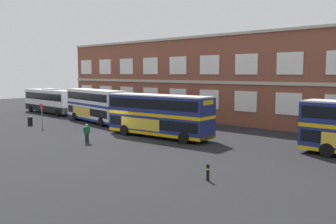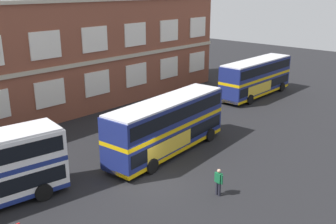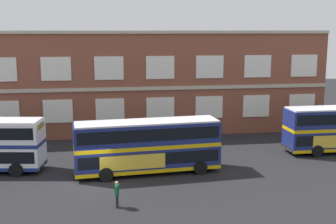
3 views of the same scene
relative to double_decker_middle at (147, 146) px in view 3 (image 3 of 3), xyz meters
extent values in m
plane|color=black|center=(-4.04, -0.44, -2.15)|extent=(120.00, 120.00, 0.00)
cube|color=brown|center=(-5.10, 15.56, 3.08)|extent=(50.90, 8.00, 10.45)
cube|color=#B2A893|center=(-5.10, 11.48, 2.87)|extent=(50.90, 0.16, 0.36)
cube|color=#B2A893|center=(-5.10, 11.51, 8.45)|extent=(50.90, 0.28, 0.30)
cube|color=silver|center=(-12.74, 11.50, 0.78)|extent=(2.85, 0.12, 2.30)
cube|color=silver|center=(-7.65, 11.50, 0.78)|extent=(2.85, 0.12, 2.30)
cube|color=silver|center=(-2.56, 11.50, 0.78)|extent=(2.85, 0.12, 2.30)
cube|color=silver|center=(2.53, 11.50, 0.78)|extent=(2.85, 0.12, 2.30)
cube|color=silver|center=(7.62, 11.50, 0.78)|extent=(2.85, 0.12, 2.30)
cube|color=silver|center=(12.72, 11.50, 0.78)|extent=(2.85, 0.12, 2.30)
cube|color=silver|center=(17.81, 11.50, 0.78)|extent=(2.85, 0.12, 2.30)
cube|color=silver|center=(-12.74, 11.50, 4.96)|extent=(2.85, 0.12, 2.30)
cube|color=silver|center=(-7.65, 11.50, 4.96)|extent=(2.85, 0.12, 2.30)
cube|color=silver|center=(-2.56, 11.50, 4.96)|extent=(2.85, 0.12, 2.30)
cube|color=silver|center=(2.53, 11.50, 4.96)|extent=(2.85, 0.12, 2.30)
cube|color=silver|center=(7.62, 11.50, 4.96)|extent=(2.85, 0.12, 2.30)
cube|color=silver|center=(12.72, 11.50, 4.96)|extent=(2.85, 0.12, 2.30)
cube|color=silver|center=(17.81, 11.50, 4.96)|extent=(2.85, 0.12, 2.30)
cube|color=yellow|center=(-8.04, 1.61, 1.45)|extent=(0.32, 1.65, 0.40)
cylinder|color=black|center=(-9.84, 0.61, -1.63)|extent=(1.08, 0.48, 1.04)
cylinder|color=black|center=(-9.44, 3.13, -1.63)|extent=(1.08, 0.48, 1.04)
cube|color=navy|center=(0.00, 0.00, -0.92)|extent=(11.18, 3.47, 1.75)
cube|color=black|center=(0.00, 0.00, -0.71)|extent=(10.74, 3.47, 0.90)
cube|color=gold|center=(0.00, 0.00, 0.10)|extent=(11.18, 3.47, 0.30)
cube|color=navy|center=(0.00, 0.00, 1.03)|extent=(11.18, 3.47, 1.55)
cube|color=black|center=(0.00, 0.00, 1.10)|extent=(10.74, 3.47, 0.90)
cube|color=gold|center=(0.00, 0.00, -1.66)|extent=(11.18, 3.49, 0.28)
cube|color=silver|center=(0.00, 0.00, 1.86)|extent=(10.95, 3.35, 0.12)
cube|color=gold|center=(-1.21, -1.40, -0.84)|extent=(4.83, 0.44, 1.10)
cube|color=yellow|center=(5.45, 0.46, 1.45)|extent=(0.20, 1.66, 0.40)
cylinder|color=black|center=(3.94, -0.94, -1.63)|extent=(1.06, 0.41, 1.04)
cylinder|color=black|center=(3.73, 1.60, -1.63)|extent=(1.06, 0.41, 1.04)
cylinder|color=black|center=(-3.18, -1.55, -1.63)|extent=(1.06, 0.41, 1.04)
cylinder|color=black|center=(-3.40, 0.99, -1.63)|extent=(1.06, 0.41, 1.04)
cylinder|color=black|center=(14.97, 2.11, -1.63)|extent=(1.04, 0.33, 1.04)
cylinder|color=black|center=(14.95, 4.66, -1.63)|extent=(1.04, 0.33, 1.04)
cylinder|color=black|center=(-2.55, -6.34, -1.72)|extent=(0.18, 0.18, 0.85)
cylinder|color=black|center=(-2.58, -6.54, -1.72)|extent=(0.18, 0.18, 0.85)
cube|color=#145933|center=(-2.56, -6.44, -1.00)|extent=(0.29, 0.43, 0.60)
cylinder|color=#145933|center=(-2.53, -6.18, -1.03)|extent=(0.12, 0.12, 0.57)
cylinder|color=#145933|center=(-2.60, -6.70, -1.03)|extent=(0.12, 0.12, 0.57)
sphere|color=tan|center=(-2.56, -6.44, -0.56)|extent=(0.22, 0.22, 0.22)
camera|label=1|loc=(24.45, -25.28, 3.97)|focal=39.72mm
camera|label=2|loc=(-19.56, -18.08, 9.62)|focal=41.61mm
camera|label=3|loc=(-3.31, -32.63, 8.74)|focal=47.50mm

